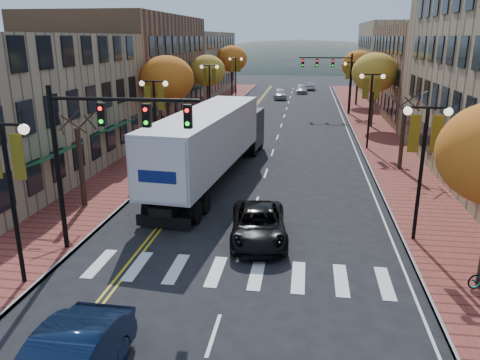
% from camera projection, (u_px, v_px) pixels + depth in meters
% --- Properties ---
extents(ground, '(200.00, 200.00, 0.00)m').
position_uv_depth(ground, '(225.00, 300.00, 16.27)').
color(ground, black).
rests_on(ground, ground).
extents(sidewalk_left, '(4.00, 85.00, 0.15)m').
position_uv_depth(sidewalk_left, '(193.00, 125.00, 48.22)').
color(sidewalk_left, brown).
rests_on(sidewalk_left, ground).
extents(sidewalk_right, '(4.00, 85.00, 0.15)m').
position_uv_depth(sidewalk_right, '(372.00, 130.00, 45.79)').
color(sidewalk_right, brown).
rests_on(sidewalk_right, ground).
extents(building_left_mid, '(12.00, 24.00, 11.00)m').
position_uv_depth(building_left_mid, '(128.00, 68.00, 51.03)').
color(building_left_mid, brown).
rests_on(building_left_mid, ground).
extents(building_left_far, '(12.00, 26.00, 9.50)m').
position_uv_depth(building_left_far, '(186.00, 63.00, 74.91)').
color(building_left_far, '#9E8966').
rests_on(building_left_far, ground).
extents(building_right_mid, '(15.00, 24.00, 10.00)m').
position_uv_depth(building_right_mid, '(453.00, 72.00, 52.05)').
color(building_right_mid, brown).
rests_on(building_right_mid, ground).
extents(building_right_far, '(15.00, 20.00, 11.00)m').
position_uv_depth(building_right_far, '(412.00, 59.00, 72.72)').
color(building_right_far, '#9E8966').
rests_on(building_right_far, ground).
extents(tree_left_a, '(0.28, 0.28, 4.20)m').
position_uv_depth(tree_left_a, '(81.00, 168.00, 24.40)').
color(tree_left_a, '#382619').
rests_on(tree_left_a, sidewalk_left).
extents(tree_left_b, '(4.48, 4.48, 7.21)m').
position_uv_depth(tree_left_b, '(167.00, 79.00, 38.60)').
color(tree_left_b, '#382619').
rests_on(tree_left_b, sidewalk_left).
extents(tree_left_c, '(4.16, 4.16, 6.69)m').
position_uv_depth(tree_left_c, '(207.00, 71.00, 53.86)').
color(tree_left_c, '#382619').
rests_on(tree_left_c, sidewalk_left).
extents(tree_left_d, '(4.61, 4.61, 7.42)m').
position_uv_depth(tree_left_d, '(232.00, 59.00, 70.74)').
color(tree_left_d, '#382619').
rests_on(tree_left_d, sidewalk_left).
extents(tree_right_b, '(0.28, 0.28, 4.20)m').
position_uv_depth(tree_right_b, '(402.00, 138.00, 31.42)').
color(tree_right_b, '#382619').
rests_on(tree_right_b, sidewalk_right).
extents(tree_right_c, '(4.48, 4.48, 7.21)m').
position_uv_depth(tree_right_c, '(375.00, 73.00, 45.63)').
color(tree_right_c, '#382619').
rests_on(tree_right_c, sidewalk_right).
extents(tree_right_d, '(4.35, 4.35, 7.00)m').
position_uv_depth(tree_right_d, '(359.00, 65.00, 60.82)').
color(tree_right_d, '#382619').
rests_on(tree_right_d, sidewalk_right).
extents(lamp_left_a, '(1.96, 0.36, 6.05)m').
position_uv_depth(lamp_left_a, '(8.00, 173.00, 16.02)').
color(lamp_left_a, black).
rests_on(lamp_left_a, ground).
extents(lamp_left_b, '(1.96, 0.36, 6.05)m').
position_uv_depth(lamp_left_b, '(155.00, 107.00, 31.17)').
color(lamp_left_b, black).
rests_on(lamp_left_b, ground).
extents(lamp_left_c, '(1.96, 0.36, 6.05)m').
position_uv_depth(lamp_left_c, '(210.00, 82.00, 48.20)').
color(lamp_left_c, black).
rests_on(lamp_left_c, ground).
extents(lamp_left_d, '(1.96, 0.36, 6.05)m').
position_uv_depth(lamp_left_d, '(236.00, 70.00, 65.24)').
color(lamp_left_d, black).
rests_on(lamp_left_d, ground).
extents(lamp_right_a, '(1.96, 0.36, 6.05)m').
position_uv_depth(lamp_right_a, '(424.00, 148.00, 19.67)').
color(lamp_right_a, black).
rests_on(lamp_right_a, ground).
extents(lamp_right_b, '(1.96, 0.36, 6.05)m').
position_uv_depth(lamp_right_b, '(371.00, 97.00, 36.71)').
color(lamp_right_b, black).
rests_on(lamp_right_b, ground).
extents(lamp_right_c, '(1.96, 0.36, 6.05)m').
position_uv_depth(lamp_right_c, '(351.00, 78.00, 53.74)').
color(lamp_right_c, black).
rests_on(lamp_right_c, ground).
extents(traffic_mast_near, '(6.10, 0.35, 7.00)m').
position_uv_depth(traffic_mast_near, '(100.00, 139.00, 18.40)').
color(traffic_mast_near, black).
rests_on(traffic_mast_near, ground).
extents(traffic_mast_far, '(6.10, 0.34, 7.00)m').
position_uv_depth(traffic_mast_far, '(334.00, 72.00, 53.83)').
color(traffic_mast_far, black).
rests_on(traffic_mast_far, ground).
extents(semi_truck, '(4.62, 18.57, 4.59)m').
position_uv_depth(semi_truck, '(214.00, 138.00, 29.40)').
color(semi_truck, black).
rests_on(semi_truck, ground).
extents(black_suv, '(3.02, 5.51, 1.46)m').
position_uv_depth(black_suv, '(259.00, 225.00, 20.91)').
color(black_suv, black).
rests_on(black_suv, ground).
extents(car_far_white, '(2.34, 4.67, 1.53)m').
position_uv_depth(car_far_white, '(280.00, 94.00, 68.91)').
color(car_far_white, silver).
rests_on(car_far_white, ground).
extents(car_far_silver, '(1.79, 4.24, 1.22)m').
position_uv_depth(car_far_silver, '(302.00, 89.00, 75.99)').
color(car_far_silver, '#9A99A0').
rests_on(car_far_silver, ground).
extents(car_far_oncoming, '(1.41, 3.88, 1.27)m').
position_uv_depth(car_far_oncoming, '(311.00, 86.00, 80.94)').
color(car_far_oncoming, '#B2B1B9').
rests_on(car_far_oncoming, ground).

